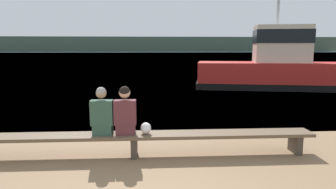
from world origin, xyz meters
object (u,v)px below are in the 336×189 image
object	(u,v)px
bench_main	(134,138)
person_right	(125,113)
shopping_bag	(146,128)
tugboat_red	(275,69)
person_left	(102,114)

from	to	relation	value
bench_main	person_right	distance (m)	0.56
shopping_bag	tugboat_red	size ratio (longest dim) A/B	0.03
person_right	shopping_bag	world-z (taller)	person_right
tugboat_red	bench_main	bearing A→B (deg)	156.10
shopping_bag	tugboat_red	xyz separation A→B (m)	(7.02, 10.26, 0.50)
tugboat_red	person_right	bearing A→B (deg)	155.47
bench_main	person_left	distance (m)	0.82
person_right	shopping_bag	xyz separation A→B (m)	(0.42, -0.01, -0.33)
shopping_bag	tugboat_red	distance (m)	12.44
bench_main	tugboat_red	world-z (taller)	tugboat_red
bench_main	person_right	bearing A→B (deg)	-179.63
shopping_bag	person_left	bearing A→B (deg)	179.55
shopping_bag	tugboat_red	bearing A→B (deg)	55.62
person_left	person_right	world-z (taller)	person_right
person_right	tugboat_red	size ratio (longest dim) A/B	0.11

